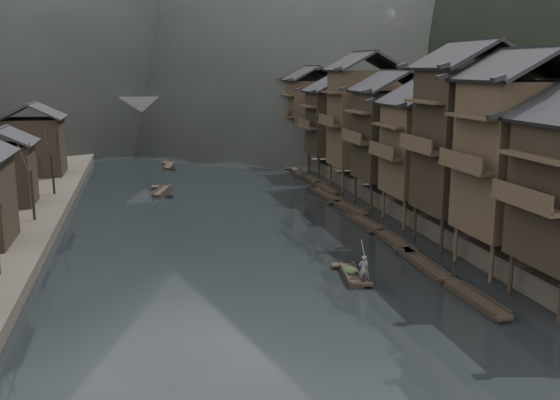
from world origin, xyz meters
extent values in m
plane|color=black|center=(0.00, 0.00, 0.00)|extent=(300.00, 300.00, 0.00)
cube|color=#2D2823|center=(35.00, 40.00, 0.90)|extent=(40.00, 200.00, 1.80)
cylinder|color=black|center=(14.20, -5.60, 1.30)|extent=(0.30, 0.30, 2.90)
cylinder|color=black|center=(16.95, -5.60, 1.30)|extent=(0.30, 0.30, 2.90)
cube|color=#32281B|center=(13.30, -8.00, 6.25)|extent=(1.20, 5.70, 0.25)
cylinder|color=#32281B|center=(14.20, -3.40, 1.30)|extent=(0.30, 0.30, 2.90)
cylinder|color=#32281B|center=(14.20, 1.40, 1.30)|extent=(0.30, 0.30, 2.90)
cylinder|color=#32281B|center=(16.95, -3.40, 1.30)|extent=(0.30, 0.30, 2.90)
cylinder|color=#32281B|center=(16.95, 1.40, 1.30)|extent=(0.30, 0.30, 2.90)
cube|color=#32281B|center=(17.30, -1.00, 7.75)|extent=(7.00, 6.00, 10.30)
cube|color=#32281B|center=(13.30, -1.00, 7.24)|extent=(1.20, 5.70, 0.25)
cylinder|color=black|center=(14.20, 3.60, 1.30)|extent=(0.30, 0.30, 2.90)
cylinder|color=black|center=(14.20, 8.40, 1.30)|extent=(0.30, 0.30, 2.90)
cylinder|color=black|center=(16.95, 3.60, 1.30)|extent=(0.30, 0.30, 2.90)
cylinder|color=black|center=(16.95, 8.40, 1.30)|extent=(0.30, 0.30, 2.90)
cube|color=black|center=(17.30, 6.00, 8.14)|extent=(7.00, 6.00, 11.07)
cube|color=#32281B|center=(13.30, 6.00, 7.58)|extent=(1.20, 5.70, 0.25)
cylinder|color=#32281B|center=(14.20, 10.60, 1.30)|extent=(0.30, 0.30, 2.90)
cylinder|color=#32281B|center=(14.20, 15.40, 1.30)|extent=(0.30, 0.30, 2.90)
cylinder|color=#32281B|center=(16.95, 10.60, 1.30)|extent=(0.30, 0.30, 2.90)
cylinder|color=#32281B|center=(16.95, 15.40, 1.30)|extent=(0.30, 0.30, 2.90)
cube|color=#32281B|center=(17.30, 13.00, 6.58)|extent=(7.00, 6.00, 7.95)
cube|color=#32281B|center=(13.30, 13.00, 6.18)|extent=(1.20, 5.70, 0.25)
cylinder|color=black|center=(14.20, 18.60, 1.30)|extent=(0.30, 0.30, 2.90)
cylinder|color=black|center=(14.20, 23.40, 1.30)|extent=(0.30, 0.30, 2.90)
cylinder|color=black|center=(16.95, 18.60, 1.30)|extent=(0.30, 0.30, 2.90)
cylinder|color=black|center=(16.95, 23.40, 1.30)|extent=(0.30, 0.30, 2.90)
cube|color=black|center=(17.30, 21.00, 7.00)|extent=(7.00, 6.00, 8.79)
cube|color=#32281B|center=(13.30, 21.00, 6.56)|extent=(1.20, 5.70, 0.25)
cylinder|color=#32281B|center=(14.20, 27.60, 1.30)|extent=(0.30, 0.30, 2.90)
cylinder|color=#32281B|center=(14.20, 32.40, 1.30)|extent=(0.30, 0.30, 2.90)
cylinder|color=#32281B|center=(16.95, 27.60, 1.30)|extent=(0.30, 0.30, 2.90)
cylinder|color=#32281B|center=(16.95, 32.40, 1.30)|extent=(0.30, 0.30, 2.90)
cube|color=#32281B|center=(17.30, 30.00, 8.02)|extent=(7.00, 6.00, 10.84)
cube|color=#32281B|center=(13.30, 30.00, 7.48)|extent=(1.20, 5.70, 0.25)
cylinder|color=black|center=(14.20, 37.60, 1.30)|extent=(0.30, 0.30, 2.90)
cylinder|color=black|center=(14.20, 42.40, 1.30)|extent=(0.30, 0.30, 2.90)
cylinder|color=black|center=(16.95, 37.60, 1.30)|extent=(0.30, 0.30, 2.90)
cylinder|color=black|center=(16.95, 42.40, 1.30)|extent=(0.30, 0.30, 2.90)
cube|color=black|center=(17.30, 40.00, 6.64)|extent=(7.00, 6.00, 8.08)
cube|color=#32281B|center=(13.30, 40.00, 6.23)|extent=(1.20, 5.70, 0.25)
cylinder|color=#32281B|center=(14.20, 49.60, 1.30)|extent=(0.30, 0.30, 2.90)
cylinder|color=#32281B|center=(14.20, 54.40, 1.30)|extent=(0.30, 0.30, 2.90)
cylinder|color=#32281B|center=(16.95, 49.60, 1.30)|extent=(0.30, 0.30, 2.90)
cylinder|color=#32281B|center=(16.95, 54.40, 1.30)|extent=(0.30, 0.30, 2.90)
cube|color=#32281B|center=(17.30, 52.00, 7.25)|extent=(7.00, 6.00, 9.30)
cube|color=#32281B|center=(13.30, 52.00, 6.79)|extent=(1.20, 5.70, 0.25)
cube|color=black|center=(-20.50, 24.00, 4.10)|extent=(5.00, 5.00, 5.80)
cube|color=black|center=(-20.50, 42.00, 4.60)|extent=(6.50, 6.50, 6.80)
cylinder|color=black|center=(-17.00, 17.12, 3.37)|extent=(0.24, 0.24, 4.33)
cylinder|color=black|center=(-17.00, 28.57, 3.28)|extent=(0.24, 0.24, 4.17)
cube|color=black|center=(11.38, -6.59, 0.15)|extent=(1.27, 6.01, 0.30)
cube|color=black|center=(11.38, -6.59, 0.33)|extent=(1.32, 5.90, 0.10)
cube|color=black|center=(11.46, -3.72, 0.29)|extent=(0.96, 0.77, 0.33)
cube|color=black|center=(11.30, -9.46, 0.29)|extent=(0.96, 0.77, 0.33)
cube|color=black|center=(11.31, 0.77, 0.15)|extent=(1.31, 7.70, 0.30)
cube|color=black|center=(11.31, 0.77, 0.33)|extent=(1.36, 7.55, 0.10)
cube|color=black|center=(11.20, 4.45, 0.29)|extent=(0.96, 0.96, 0.37)
cube|color=black|center=(11.41, -2.91, 0.29)|extent=(0.96, 0.96, 0.37)
cube|color=black|center=(11.63, 6.60, 0.15)|extent=(1.14, 7.29, 0.30)
cube|color=black|center=(11.63, 6.60, 0.33)|extent=(1.19, 7.14, 0.10)
cube|color=black|center=(11.61, 10.09, 0.29)|extent=(0.94, 0.90, 0.36)
cube|color=black|center=(11.65, 3.10, 0.29)|extent=(0.94, 0.90, 0.36)
cube|color=black|center=(11.43, 12.74, 0.15)|extent=(1.64, 6.23, 0.30)
cube|color=black|center=(11.43, 12.74, 0.33)|extent=(1.68, 6.11, 0.10)
cube|color=black|center=(11.69, 15.68, 0.29)|extent=(1.00, 0.84, 0.33)
cube|color=black|center=(11.17, 9.79, 0.29)|extent=(1.00, 0.84, 0.33)
cube|color=black|center=(11.92, 18.91, 0.15)|extent=(1.94, 6.89, 0.30)
cube|color=black|center=(11.92, 18.91, 0.33)|extent=(1.97, 6.76, 0.10)
cube|color=black|center=(12.32, 22.15, 0.29)|extent=(1.03, 0.95, 0.35)
cube|color=black|center=(11.51, 15.67, 0.29)|extent=(1.03, 0.95, 0.35)
cube|color=black|center=(11.57, 25.16, 0.15)|extent=(1.81, 7.54, 0.30)
cube|color=black|center=(11.57, 25.16, 0.33)|extent=(1.85, 7.39, 0.10)
cube|color=black|center=(11.91, 28.72, 0.29)|extent=(1.02, 1.00, 0.36)
cube|color=black|center=(11.23, 21.59, 0.29)|extent=(1.02, 1.00, 0.36)
cube|color=black|center=(12.62, 29.56, 0.15)|extent=(1.13, 7.41, 0.30)
cube|color=black|center=(12.62, 29.56, 0.33)|extent=(1.18, 7.26, 0.10)
cube|color=black|center=(12.63, 33.12, 0.29)|extent=(0.94, 0.91, 0.36)
cube|color=black|center=(12.60, 26.01, 0.29)|extent=(0.94, 0.91, 0.36)
cube|color=black|center=(12.60, 35.29, 0.15)|extent=(1.32, 5.97, 0.30)
cube|color=black|center=(12.60, 35.29, 0.33)|extent=(1.37, 5.85, 0.10)
cube|color=black|center=(12.71, 38.13, 0.29)|extent=(0.96, 0.77, 0.32)
cube|color=black|center=(12.50, 32.44, 0.29)|extent=(0.96, 0.77, 0.32)
cube|color=black|center=(12.24, 41.11, 0.15)|extent=(1.91, 6.98, 0.30)
cube|color=black|center=(12.24, 41.11, 0.33)|extent=(1.94, 6.85, 0.10)
cube|color=black|center=(11.85, 44.40, 0.29)|extent=(1.03, 0.95, 0.35)
cube|color=black|center=(12.63, 37.82, 0.29)|extent=(1.03, 0.95, 0.35)
cube|color=black|center=(-5.77, 31.69, 0.15)|extent=(2.40, 5.57, 0.30)
cube|color=black|center=(-5.77, 31.69, 0.33)|extent=(2.42, 5.48, 0.10)
cube|color=black|center=(-6.46, 34.24, 0.29)|extent=(1.00, 0.88, 0.31)
cube|color=black|center=(-5.07, 29.14, 0.29)|extent=(1.00, 0.88, 0.31)
cube|color=black|center=(-4.15, 50.39, 0.15)|extent=(1.66, 5.61, 0.30)
cube|color=black|center=(-4.15, 50.39, 0.33)|extent=(1.69, 5.51, 0.10)
cube|color=black|center=(-4.47, 53.03, 0.29)|extent=(0.93, 0.78, 0.31)
cube|color=black|center=(-3.83, 47.75, 0.29)|extent=(0.93, 0.78, 0.31)
cube|color=#4C4C4F|center=(0.00, 72.00, 7.20)|extent=(40.00, 6.00, 1.60)
cube|color=#4C4C4F|center=(0.00, 69.30, 8.50)|extent=(40.00, 0.50, 1.00)
cube|color=#4C4C4F|center=(0.00, 74.70, 8.50)|extent=(40.00, 0.50, 1.00)
cube|color=#4C4C4F|center=(-14.00, 72.00, 3.20)|extent=(3.20, 6.00, 6.40)
cube|color=#4C4C4F|center=(-4.50, 72.00, 3.20)|extent=(3.20, 6.00, 6.40)
cube|color=#4C4C4F|center=(4.50, 72.00, 3.20)|extent=(3.20, 6.00, 6.40)
cube|color=#4C4C4F|center=(14.00, 72.00, 3.20)|extent=(3.20, 6.00, 6.40)
cube|color=black|center=(5.57, -0.58, 0.15)|extent=(1.59, 4.44, 0.30)
cube|color=black|center=(5.57, -0.58, 0.33)|extent=(1.62, 4.36, 0.10)
cube|color=black|center=(5.26, 1.48, 0.29)|extent=(0.88, 0.66, 0.28)
cube|color=black|center=(5.88, -2.64, 0.29)|extent=(0.88, 0.66, 0.28)
ellipsoid|color=black|center=(5.54, -0.36, 0.74)|extent=(1.04, 1.36, 0.62)
imported|color=#4E4E50|center=(5.82, -2.21, 1.34)|extent=(0.67, 0.44, 1.82)
cylinder|color=#8C7A51|center=(6.02, -2.21, 4.28)|extent=(1.48, 1.68, 4.04)
camera|label=1|loc=(-7.69, -38.36, 13.77)|focal=40.00mm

